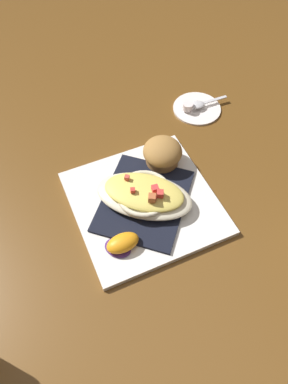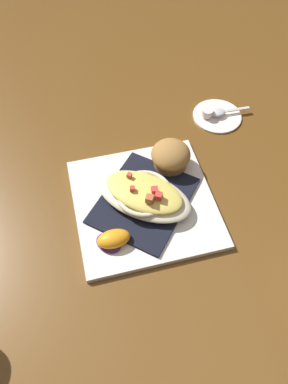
# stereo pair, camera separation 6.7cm
# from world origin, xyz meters

# --- Properties ---
(ground_plane) EXTENTS (2.60, 2.60, 0.00)m
(ground_plane) POSITION_xyz_m (0.00, 0.00, 0.00)
(ground_plane) COLOR brown
(square_plate) EXTENTS (0.29, 0.29, 0.01)m
(square_plate) POSITION_xyz_m (0.00, 0.00, 0.01)
(square_plate) COLOR white
(square_plate) RESTS_ON ground_plane
(folded_napkin) EXTENTS (0.24, 0.23, 0.01)m
(folded_napkin) POSITION_xyz_m (0.00, 0.00, 0.01)
(folded_napkin) COLOR black
(folded_napkin) RESTS_ON square_plate
(gratin_dish) EXTENTS (0.18, 0.21, 0.05)m
(gratin_dish) POSITION_xyz_m (-0.00, -0.00, 0.03)
(gratin_dish) COLOR beige
(gratin_dish) RESTS_ON folded_napkin
(muffin) EXTENTS (0.08, 0.08, 0.06)m
(muffin) POSITION_xyz_m (0.08, -0.06, 0.04)
(muffin) COLOR #A7723C
(muffin) RESTS_ON square_plate
(orange_garnish) EXTENTS (0.06, 0.07, 0.03)m
(orange_garnish) POSITION_xyz_m (-0.08, 0.06, 0.02)
(orange_garnish) COLOR #4D2A6B
(orange_garnish) RESTS_ON square_plate
(creamer_saucer) EXTENTS (0.11, 0.11, 0.01)m
(creamer_saucer) POSITION_xyz_m (0.22, -0.20, 0.00)
(creamer_saucer) COLOR white
(creamer_saucer) RESTS_ON ground_plane
(spoon) EXTENTS (0.03, 0.09, 0.01)m
(spoon) POSITION_xyz_m (0.22, -0.20, 0.01)
(spoon) COLOR silver
(spoon) RESTS_ON creamer_saucer
(creamer_cup_0) EXTENTS (0.02, 0.02, 0.02)m
(creamer_cup_0) POSITION_xyz_m (0.21, -0.17, 0.02)
(creamer_cup_0) COLOR white
(creamer_cup_0) RESTS_ON creamer_saucer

